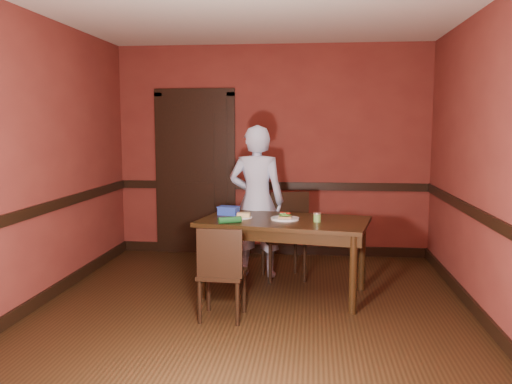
% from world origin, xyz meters
% --- Properties ---
extents(floor, '(4.00, 4.50, 0.01)m').
position_xyz_m(floor, '(0.00, 0.00, 0.00)').
color(floor, black).
rests_on(floor, ground).
extents(ceiling, '(4.00, 4.50, 0.01)m').
position_xyz_m(ceiling, '(0.00, 0.00, 2.70)').
color(ceiling, silver).
rests_on(ceiling, ground).
extents(wall_back, '(4.00, 0.02, 2.70)m').
position_xyz_m(wall_back, '(0.00, 2.25, 1.35)').
color(wall_back, maroon).
rests_on(wall_back, ground).
extents(wall_front, '(4.00, 0.02, 2.70)m').
position_xyz_m(wall_front, '(0.00, -2.25, 1.35)').
color(wall_front, maroon).
rests_on(wall_front, ground).
extents(wall_left, '(0.02, 4.50, 2.70)m').
position_xyz_m(wall_left, '(-2.00, 0.00, 1.35)').
color(wall_left, maroon).
rests_on(wall_left, ground).
extents(wall_right, '(0.02, 4.50, 2.70)m').
position_xyz_m(wall_right, '(2.00, 0.00, 1.35)').
color(wall_right, maroon).
rests_on(wall_right, ground).
extents(dado_back, '(4.00, 0.03, 0.10)m').
position_xyz_m(dado_back, '(0.00, 2.23, 0.90)').
color(dado_back, black).
rests_on(dado_back, ground).
extents(dado_left, '(0.03, 4.50, 0.10)m').
position_xyz_m(dado_left, '(-1.99, 0.00, 0.90)').
color(dado_left, black).
rests_on(dado_left, ground).
extents(dado_right, '(0.03, 4.50, 0.10)m').
position_xyz_m(dado_right, '(1.99, 0.00, 0.90)').
color(dado_right, black).
rests_on(dado_right, ground).
extents(baseboard_back, '(4.00, 0.03, 0.12)m').
position_xyz_m(baseboard_back, '(0.00, 2.23, 0.06)').
color(baseboard_back, black).
rests_on(baseboard_back, ground).
extents(baseboard_left, '(0.03, 4.50, 0.12)m').
position_xyz_m(baseboard_left, '(-1.99, 0.00, 0.06)').
color(baseboard_left, black).
rests_on(baseboard_left, ground).
extents(baseboard_right, '(0.03, 4.50, 0.12)m').
position_xyz_m(baseboard_right, '(1.99, 0.00, 0.06)').
color(baseboard_right, black).
rests_on(baseboard_right, ground).
extents(door, '(1.05, 0.07, 2.20)m').
position_xyz_m(door, '(-1.00, 2.22, 1.09)').
color(door, black).
rests_on(door, ground).
extents(dining_table, '(1.76, 1.19, 0.76)m').
position_xyz_m(dining_table, '(0.26, 0.54, 0.38)').
color(dining_table, black).
rests_on(dining_table, floor).
extents(chair_far, '(0.55, 0.55, 0.94)m').
position_xyz_m(chair_far, '(0.22, 1.10, 0.47)').
color(chair_far, black).
rests_on(chair_far, floor).
extents(chair_near, '(0.40, 0.40, 0.83)m').
position_xyz_m(chair_near, '(-0.24, -0.19, 0.41)').
color(chair_near, black).
rests_on(chair_near, floor).
extents(person, '(0.63, 0.43, 1.68)m').
position_xyz_m(person, '(-0.08, 1.20, 0.84)').
color(person, '#B0C2E3').
rests_on(person, floor).
extents(sandwich_plate, '(0.28, 0.28, 0.07)m').
position_xyz_m(sandwich_plate, '(0.27, 0.54, 0.78)').
color(sandwich_plate, white).
rests_on(sandwich_plate, dining_table).
extents(sauce_jar, '(0.08, 0.08, 0.09)m').
position_xyz_m(sauce_jar, '(0.58, 0.44, 0.80)').
color(sauce_jar, '#659343').
rests_on(sauce_jar, dining_table).
extents(cheese_saucer, '(0.17, 0.17, 0.05)m').
position_xyz_m(cheese_saucer, '(-0.15, 0.59, 0.78)').
color(cheese_saucer, white).
rests_on(cheese_saucer, dining_table).
extents(food_tub, '(0.24, 0.19, 0.09)m').
position_xyz_m(food_tub, '(-0.33, 0.76, 0.80)').
color(food_tub, blue).
rests_on(food_tub, dining_table).
extents(wrapped_veg, '(0.23, 0.16, 0.06)m').
position_xyz_m(wrapped_veg, '(-0.24, 0.28, 0.79)').
color(wrapped_veg, '#175322').
rests_on(wrapped_veg, dining_table).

